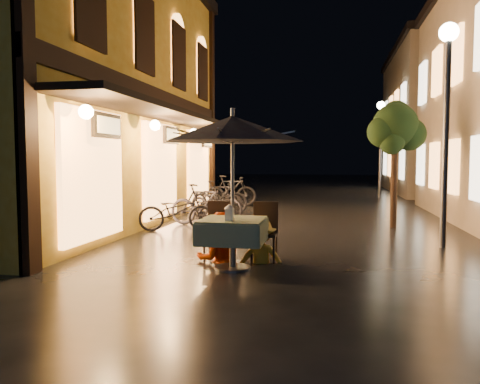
% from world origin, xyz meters
% --- Properties ---
extents(ground, '(90.00, 90.00, 0.00)m').
position_xyz_m(ground, '(0.00, 0.00, 0.00)').
color(ground, black).
rests_on(ground, ground).
extents(west_building, '(5.90, 11.40, 7.40)m').
position_xyz_m(west_building, '(-5.72, 4.00, 3.71)').
color(west_building, gold).
rests_on(west_building, ground).
extents(east_building_far, '(7.30, 10.30, 7.30)m').
position_xyz_m(east_building_far, '(7.49, 18.00, 3.66)').
color(east_building_far, '#B2A18E').
rests_on(east_building_far, ground).
extents(street_tree, '(1.43, 1.20, 3.15)m').
position_xyz_m(street_tree, '(2.41, 4.51, 2.42)').
color(street_tree, black).
rests_on(street_tree, ground).
extents(streetlamp_near, '(0.36, 0.36, 4.23)m').
position_xyz_m(streetlamp_near, '(3.00, 2.00, 2.92)').
color(streetlamp_near, '#59595E').
rests_on(streetlamp_near, ground).
extents(streetlamp_far, '(0.36, 0.36, 4.23)m').
position_xyz_m(streetlamp_far, '(3.00, 14.00, 2.92)').
color(streetlamp_far, '#59595E').
rests_on(streetlamp_far, ground).
extents(cafe_table, '(0.99, 0.99, 0.78)m').
position_xyz_m(cafe_table, '(-0.59, -0.50, 0.59)').
color(cafe_table, '#59595E').
rests_on(cafe_table, ground).
extents(patio_umbrella, '(2.15, 2.15, 2.46)m').
position_xyz_m(patio_umbrella, '(-0.59, -0.50, 2.15)').
color(patio_umbrella, '#59595E').
rests_on(patio_umbrella, ground).
extents(cafe_chair_left, '(0.42, 0.42, 0.97)m').
position_xyz_m(cafe_chair_left, '(-0.99, 0.24, 0.54)').
color(cafe_chair_left, black).
rests_on(cafe_chair_left, ground).
extents(cafe_chair_right, '(0.42, 0.42, 0.97)m').
position_xyz_m(cafe_chair_right, '(-0.19, 0.24, 0.54)').
color(cafe_chair_right, black).
rests_on(cafe_chair_right, ground).
extents(table_lantern, '(0.16, 0.16, 0.25)m').
position_xyz_m(table_lantern, '(-0.59, -0.73, 0.92)').
color(table_lantern, white).
rests_on(table_lantern, cafe_table).
extents(person_orange, '(0.93, 0.82, 1.60)m').
position_xyz_m(person_orange, '(-0.93, 0.06, 0.80)').
color(person_orange, '#BD3500').
rests_on(person_orange, ground).
extents(person_yellow, '(0.98, 0.70, 1.37)m').
position_xyz_m(person_yellow, '(-0.24, 0.09, 0.69)').
color(person_yellow, yellow).
rests_on(person_yellow, ground).
extents(bicycle_0, '(1.86, 1.19, 0.92)m').
position_xyz_m(bicycle_0, '(-2.70, 3.03, 0.46)').
color(bicycle_0, black).
rests_on(bicycle_0, ground).
extents(bicycle_1, '(1.80, 0.63, 1.06)m').
position_xyz_m(bicycle_1, '(-2.32, 4.02, 0.53)').
color(bicycle_1, black).
rests_on(bicycle_1, ground).
extents(bicycle_2, '(1.90, 1.30, 0.95)m').
position_xyz_m(bicycle_2, '(-2.27, 5.24, 0.47)').
color(bicycle_2, black).
rests_on(bicycle_2, ground).
extents(bicycle_3, '(1.79, 1.02, 1.04)m').
position_xyz_m(bicycle_3, '(-2.48, 6.51, 0.52)').
color(bicycle_3, black).
rests_on(bicycle_3, ground).
extents(bicycle_4, '(1.78, 0.67, 0.92)m').
position_xyz_m(bicycle_4, '(-2.77, 7.14, 0.46)').
color(bicycle_4, black).
rests_on(bicycle_4, ground).
extents(bicycle_5, '(1.92, 0.97, 1.11)m').
position_xyz_m(bicycle_5, '(-2.66, 8.94, 0.56)').
color(bicycle_5, black).
rests_on(bicycle_5, ground).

